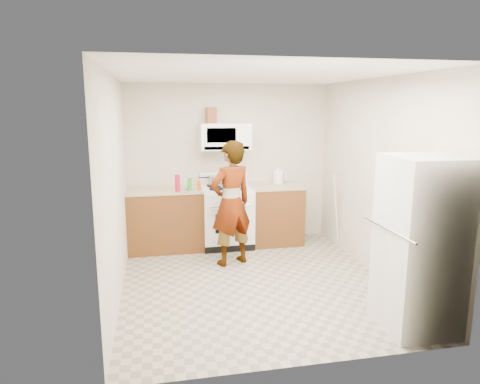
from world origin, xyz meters
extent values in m
plane|color=gray|center=(0.00, 0.00, 0.00)|extent=(3.60, 3.60, 0.00)
cube|color=beige|center=(0.00, 1.79, 1.25)|extent=(3.20, 0.02, 2.50)
cube|color=beige|center=(1.59, 0.00, 1.25)|extent=(0.02, 3.60, 2.50)
cube|color=brown|center=(-1.04, 1.49, 0.45)|extent=(1.12, 0.62, 0.90)
cube|color=tan|center=(-1.04, 1.49, 0.92)|extent=(1.14, 0.64, 0.03)
cube|color=brown|center=(0.68, 1.49, 0.45)|extent=(0.80, 0.62, 0.90)
cube|color=tan|center=(0.68, 1.49, 0.92)|extent=(0.82, 0.64, 0.03)
cube|color=white|center=(-0.10, 1.48, 0.45)|extent=(0.76, 0.65, 0.90)
cube|color=white|center=(-0.10, 1.48, 0.92)|extent=(0.76, 0.62, 0.03)
cube|color=white|center=(-0.10, 1.76, 1.03)|extent=(0.76, 0.08, 0.20)
cube|color=white|center=(-0.10, 1.61, 1.70)|extent=(0.76, 0.38, 0.40)
imported|color=tan|center=(-0.17, 0.69, 0.85)|extent=(0.73, 0.62, 1.71)
cube|color=silver|center=(1.32, -1.38, 0.85)|extent=(0.73, 0.73, 1.70)
cylinder|color=white|center=(0.79, 1.70, 1.04)|extent=(0.18, 0.18, 0.21)
cube|color=maroon|center=(-0.31, 1.61, 2.02)|extent=(0.16, 0.16, 0.24)
cylinder|color=#A9A9AE|center=(-0.24, 1.65, 1.02)|extent=(0.30, 0.30, 0.14)
cube|color=white|center=(0.00, 1.33, 0.96)|extent=(0.27, 0.20, 0.05)
cylinder|color=#B80D29|center=(-0.85, 1.26, 1.06)|extent=(0.08, 0.08, 0.25)
cylinder|color=#D14A17|center=(-0.54, 1.30, 1.01)|extent=(0.06, 0.06, 0.14)
cylinder|color=#298E19|center=(-0.68, 1.27, 1.03)|extent=(0.08, 0.08, 0.19)
cylinder|color=white|center=(-0.73, 1.31, 0.94)|extent=(0.32, 0.32, 0.01)
cylinder|color=silver|center=(1.52, 1.04, 0.59)|extent=(0.22, 0.17, 1.16)
camera|label=1|loc=(-1.15, -4.88, 2.14)|focal=32.00mm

